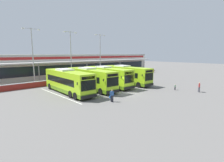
# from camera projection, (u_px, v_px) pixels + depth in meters

# --- Properties ---
(ground_plane) EXTENTS (200.00, 200.00, 0.00)m
(ground_plane) POSITION_uv_depth(u_px,v_px,m) (125.00, 93.00, 27.07)
(ground_plane) COLOR #605E5B
(terminal_building) EXTENTS (70.00, 13.00, 6.00)m
(terminal_building) POSITION_uv_depth(u_px,v_px,m) (52.00, 66.00, 46.00)
(terminal_building) COLOR beige
(terminal_building) RESTS_ON ground
(red_barrier_wall) EXTENTS (60.00, 0.40, 1.10)m
(red_barrier_wall) POSITION_uv_depth(u_px,v_px,m) (76.00, 80.00, 37.44)
(red_barrier_wall) COLOR maroon
(red_barrier_wall) RESTS_ON ground
(coach_bus_leftmost) EXTENTS (3.32, 12.25, 3.78)m
(coach_bus_leftmost) POSITION_uv_depth(u_px,v_px,m) (68.00, 82.00, 27.05)
(coach_bus_leftmost) COLOR #9ED11E
(coach_bus_leftmost) RESTS_ON ground
(coach_bus_left_centre) EXTENTS (3.32, 12.25, 3.78)m
(coach_bus_left_centre) POSITION_uv_depth(u_px,v_px,m) (90.00, 79.00, 29.91)
(coach_bus_left_centre) COLOR #9ED11E
(coach_bus_left_centre) RESTS_ON ground
(coach_bus_centre) EXTENTS (3.32, 12.25, 3.78)m
(coach_bus_centre) POSITION_uv_depth(u_px,v_px,m) (107.00, 77.00, 32.84)
(coach_bus_centre) COLOR #9ED11E
(coach_bus_centre) RESTS_ON ground
(coach_bus_right_centre) EXTENTS (3.32, 12.25, 3.78)m
(coach_bus_right_centre) POSITION_uv_depth(u_px,v_px,m) (125.00, 75.00, 35.47)
(coach_bus_right_centre) COLOR #9ED11E
(coach_bus_right_centre) RESTS_ON ground
(bay_stripe_far_west) EXTENTS (0.14, 13.00, 0.01)m
(bay_stripe_far_west) POSITION_uv_depth(u_px,v_px,m) (58.00, 95.00, 25.73)
(bay_stripe_far_west) COLOR silver
(bay_stripe_far_west) RESTS_ON ground
(bay_stripe_west) EXTENTS (0.14, 13.00, 0.01)m
(bay_stripe_west) POSITION_uv_depth(u_px,v_px,m) (82.00, 91.00, 28.56)
(bay_stripe_west) COLOR silver
(bay_stripe_west) RESTS_ON ground
(bay_stripe_mid_west) EXTENTS (0.14, 13.00, 0.01)m
(bay_stripe_mid_west) POSITION_uv_depth(u_px,v_px,m) (101.00, 88.00, 31.39)
(bay_stripe_mid_west) COLOR silver
(bay_stripe_mid_west) RESTS_ON ground
(bay_stripe_centre) EXTENTS (0.14, 13.00, 0.01)m
(bay_stripe_centre) POSITION_uv_depth(u_px,v_px,m) (117.00, 85.00, 34.23)
(bay_stripe_centre) COLOR silver
(bay_stripe_centre) RESTS_ON ground
(bay_stripe_mid_east) EXTENTS (0.14, 13.00, 0.01)m
(bay_stripe_mid_east) POSITION_uv_depth(u_px,v_px,m) (131.00, 82.00, 37.06)
(bay_stripe_mid_east) COLOR silver
(bay_stripe_mid_east) RESTS_ON ground
(pedestrian_with_handbag) EXTENTS (0.63, 0.48, 1.62)m
(pedestrian_with_handbag) POSITION_uv_depth(u_px,v_px,m) (112.00, 95.00, 22.07)
(pedestrian_with_handbag) COLOR #33333D
(pedestrian_with_handbag) RESTS_ON ground
(pedestrian_in_dark_coat) EXTENTS (0.52, 0.34, 1.62)m
(pedestrian_in_dark_coat) POSITION_uv_depth(u_px,v_px,m) (199.00, 87.00, 27.62)
(pedestrian_in_dark_coat) COLOR slate
(pedestrian_in_dark_coat) RESTS_ON ground
(pedestrian_child) EXTENTS (0.33, 0.20, 1.00)m
(pedestrian_child) POSITION_uv_depth(u_px,v_px,m) (175.00, 87.00, 29.35)
(pedestrian_child) COLOR #33333D
(pedestrian_child) RESTS_ON ground
(lamp_post_west) EXTENTS (3.24, 0.28, 11.00)m
(lamp_post_west) POSITION_uv_depth(u_px,v_px,m) (33.00, 53.00, 32.71)
(lamp_post_west) COLOR #9E9EA3
(lamp_post_west) RESTS_ON ground
(lamp_post_centre) EXTENTS (3.24, 0.28, 11.00)m
(lamp_post_centre) POSITION_uv_depth(u_px,v_px,m) (71.00, 53.00, 37.63)
(lamp_post_centre) COLOR #9E9EA3
(lamp_post_centre) RESTS_ON ground
(lamp_post_east) EXTENTS (3.24, 0.28, 11.00)m
(lamp_post_east) POSITION_uv_depth(u_px,v_px,m) (100.00, 53.00, 43.45)
(lamp_post_east) COLOR #9E9EA3
(lamp_post_east) RESTS_ON ground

